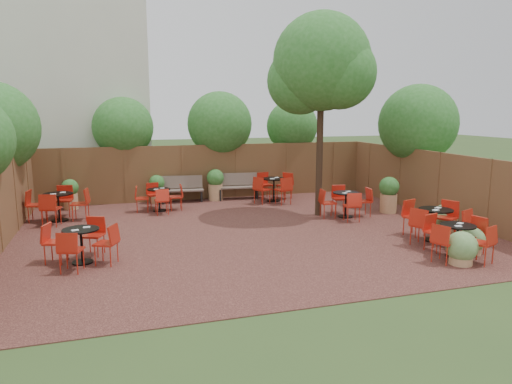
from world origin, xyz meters
name	(u,v)px	position (x,y,z in m)	size (l,w,h in m)	color
ground	(249,232)	(0.00, 0.00, 0.00)	(80.00, 80.00, 0.00)	#354F23
courtyard_paving	(249,232)	(0.00, 0.00, 0.01)	(12.00, 10.00, 0.02)	#321714
fence_back	(211,172)	(0.00, 5.00, 1.00)	(12.00, 0.08, 2.00)	brown
fence_right	(438,185)	(6.00, 0.00, 1.00)	(0.08, 10.00, 2.00)	brown
neighbour_building	(80,90)	(-4.50, 8.00, 4.00)	(5.00, 4.00, 8.00)	beige
overhang_foliage	(177,128)	(-1.49, 2.60, 2.72)	(15.83, 10.52, 2.65)	#286721
courtyard_tree	(321,68)	(2.62, 1.27, 4.46)	(2.96, 2.90, 6.07)	black
park_bench_left	(182,189)	(-1.12, 4.63, 0.50)	(1.55, 0.67, 0.93)	brown
park_bench_right	(238,186)	(0.92, 4.63, 0.50)	(1.57, 0.65, 0.94)	brown
bistro_tables	(254,209)	(0.34, 0.64, 0.48)	(10.90, 8.94, 0.96)	black
planters	(225,189)	(0.17, 3.47, 0.60)	(10.30, 4.33, 1.15)	tan
low_shrubs	(456,233)	(4.33, -2.84, 0.36)	(2.15, 3.04, 0.73)	tan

